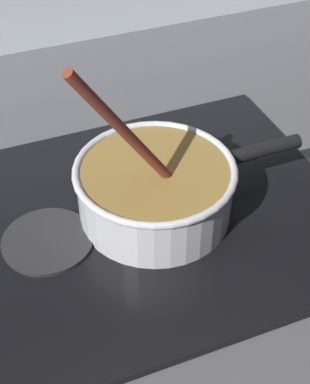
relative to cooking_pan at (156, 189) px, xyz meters
name	(u,v)px	position (x,y,z in m)	size (l,w,h in m)	color
ground	(135,352)	(-0.11, -0.19, -0.08)	(2.40, 1.60, 0.04)	#4C4C51
hob_plate	(155,215)	(0.00, 0.00, -0.05)	(0.56, 0.48, 0.01)	black
burner_ring	(155,211)	(0.00, 0.00, -0.04)	(0.18, 0.18, 0.01)	#592D0C
spare_burner	(48,241)	(-0.16, 0.00, -0.04)	(0.13, 0.13, 0.01)	#262628
cooking_pan	(156,189)	(0.00, 0.00, 0.00)	(0.36, 0.23, 0.29)	silver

